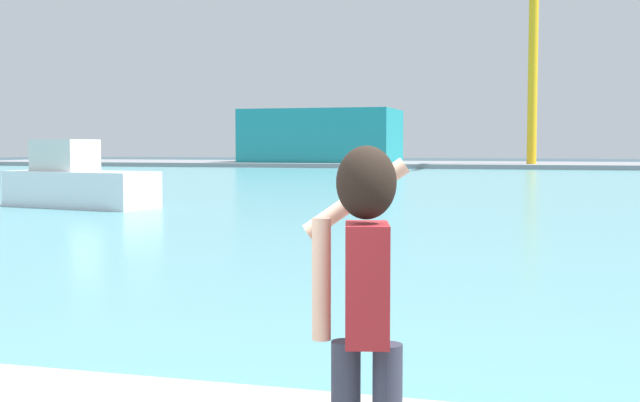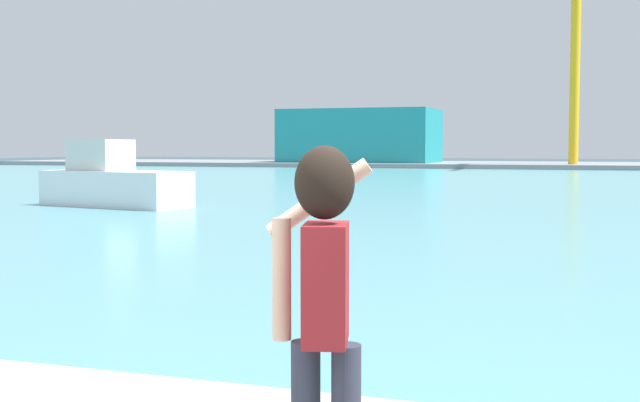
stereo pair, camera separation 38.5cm
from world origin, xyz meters
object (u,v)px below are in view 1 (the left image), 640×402
boat_moored (78,183)px  warehouse_left (322,136)px  port_crane (533,56)px  person_photographer (364,290)px

boat_moored → warehouse_left: (-9.01, 65.85, 2.60)m
boat_moored → port_crane: bearing=87.7°
boat_moored → warehouse_left: 66.51m
person_photographer → boat_moored: (-16.84, 24.20, -0.73)m
person_photographer → warehouse_left: 93.70m
warehouse_left → port_crane: size_ratio=0.94×
person_photographer → boat_moored: boat_moored is taller
warehouse_left → boat_moored: bearing=-82.2°
port_crane → warehouse_left: bearing=169.0°
person_photographer → boat_moored: size_ratio=0.27×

